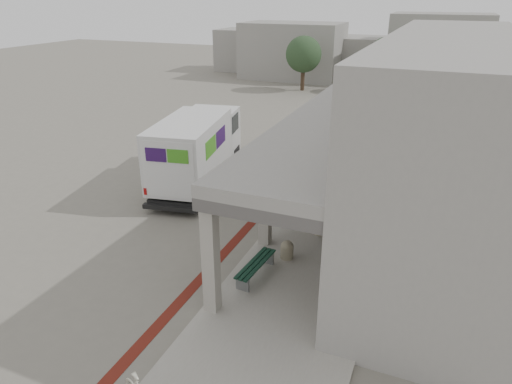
% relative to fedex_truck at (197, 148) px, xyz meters
% --- Properties ---
extents(ground, '(120.00, 120.00, 0.00)m').
position_rel_fedex_truck_xyz_m(ground, '(2.92, -4.76, -1.72)').
color(ground, slate).
rests_on(ground, ground).
extents(bike_lane_stripe, '(0.35, 40.00, 0.01)m').
position_rel_fedex_truck_xyz_m(bike_lane_stripe, '(3.92, -2.76, -1.72)').
color(bike_lane_stripe, '#5D1B12').
rests_on(bike_lane_stripe, ground).
extents(sidewalk, '(4.40, 28.00, 0.12)m').
position_rel_fedex_truck_xyz_m(sidewalk, '(6.92, -4.76, -1.66)').
color(sidewalk, gray).
rests_on(sidewalk, ground).
extents(transit_building, '(7.60, 17.00, 7.00)m').
position_rel_fedex_truck_xyz_m(transit_building, '(9.75, -0.26, 1.68)').
color(transit_building, gray).
rests_on(transit_building, ground).
extents(distant_backdrop, '(28.00, 10.00, 6.50)m').
position_rel_fedex_truck_xyz_m(distant_backdrop, '(0.07, 31.12, 0.98)').
color(distant_backdrop, gray).
rests_on(distant_backdrop, ground).
extents(tree_left, '(3.20, 3.20, 4.80)m').
position_rel_fedex_truck_xyz_m(tree_left, '(-2.08, 23.24, 1.46)').
color(tree_left, '#38281C').
rests_on(tree_left, ground).
extents(tree_mid, '(3.20, 3.20, 4.80)m').
position_rel_fedex_truck_xyz_m(tree_mid, '(4.92, 25.24, 1.46)').
color(tree_mid, '#38281C').
rests_on(tree_mid, ground).
extents(tree_right, '(3.20, 3.20, 4.80)m').
position_rel_fedex_truck_xyz_m(tree_right, '(12.92, 24.24, 1.46)').
color(tree_right, '#38281C').
rests_on(tree_right, ground).
extents(fedex_truck, '(3.62, 7.86, 3.23)m').
position_rel_fedex_truck_xyz_m(fedex_truck, '(0.00, 0.00, 0.00)').
color(fedex_truck, black).
rests_on(fedex_truck, ground).
extents(bench, '(0.61, 2.04, 0.47)m').
position_rel_fedex_truck_xyz_m(bench, '(5.52, -6.33, -1.26)').
color(bench, slate).
rests_on(bench, sidewalk).
extents(bollard_near, '(0.43, 0.43, 0.64)m').
position_rel_fedex_truck_xyz_m(bollard_near, '(6.07, -4.96, -1.28)').
color(bollard_near, gray).
rests_on(bollard_near, sidewalk).
extents(bollard_far, '(0.42, 0.42, 0.63)m').
position_rel_fedex_truck_xyz_m(bollard_far, '(6.63, -2.90, -1.28)').
color(bollard_far, tan).
rests_on(bollard_far, sidewalk).
extents(utility_cabinet, '(0.56, 0.66, 0.96)m').
position_rel_fedex_truck_xyz_m(utility_cabinet, '(7.92, -4.27, -1.12)').
color(utility_cabinet, slate).
rests_on(utility_cabinet, sidewalk).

